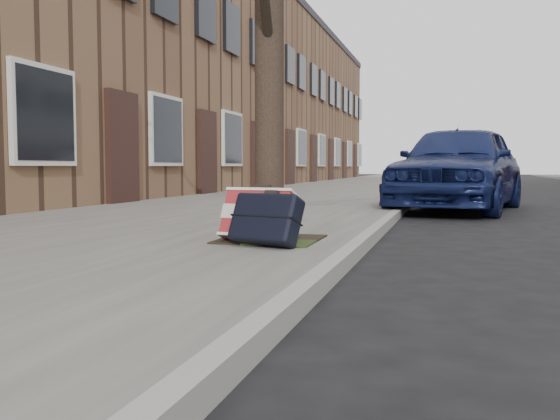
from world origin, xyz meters
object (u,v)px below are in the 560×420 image
(suitcase_navy, at_px, (266,219))
(car_near_front, at_px, (459,167))
(car_near_mid, at_px, (466,171))
(suitcase_red, at_px, (258,216))

(suitcase_navy, bearing_deg, car_near_front, 93.47)
(car_near_mid, bearing_deg, suitcase_navy, -100.74)
(suitcase_red, height_order, car_near_mid, car_near_mid)
(suitcase_navy, xyz_separation_m, car_near_front, (1.56, 6.47, 0.41))
(suitcase_navy, relative_size, car_near_mid, 0.15)
(suitcase_red, relative_size, suitcase_navy, 1.04)
(suitcase_navy, height_order, car_near_front, car_near_front)
(suitcase_red, xyz_separation_m, car_near_mid, (1.96, 13.37, 0.29))
(suitcase_navy, bearing_deg, car_near_mid, 99.35)
(car_near_front, bearing_deg, car_near_mid, 98.92)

